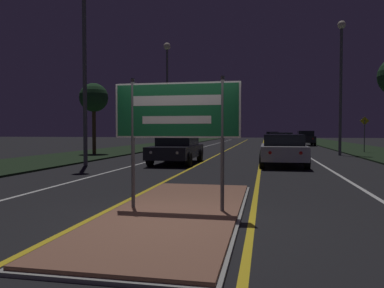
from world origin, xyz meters
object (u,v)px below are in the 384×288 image
at_px(car_receding_2, 305,138).
at_px(highway_sign, 177,115).
at_px(car_receding_1, 281,141).
at_px(streetlight_right_near, 341,69).
at_px(car_approaching_0, 177,149).
at_px(streetlight_left_near, 84,5).
at_px(car_receding_0, 283,149).
at_px(warning_sign, 365,131).
at_px(streetlight_left_far, 167,76).
at_px(car_receding_3, 272,137).

bearing_deg(car_receding_2, highway_sign, -99.61).
distance_m(highway_sign, car_receding_1, 24.00).
xyz_separation_m(highway_sign, car_receding_2, (5.79, 34.16, -1.04)).
bearing_deg(streetlight_right_near, car_approaching_0, -138.70).
relative_size(streetlight_left_near, streetlight_right_near, 1.21).
bearing_deg(car_receding_2, car_receding_1, -105.75).
xyz_separation_m(highway_sign, streetlight_left_near, (-6.25, 8.64, 5.24)).
height_order(streetlight_right_near, car_receding_1, streetlight_right_near).
distance_m(car_receding_0, car_receding_1, 13.60).
height_order(highway_sign, car_receding_0, highway_sign).
bearing_deg(car_receding_2, warning_sign, -78.68).
bearing_deg(streetlight_left_far, highway_sign, -74.73).
relative_size(streetlight_right_near, car_receding_2, 2.00).
distance_m(car_receding_0, warning_sign, 12.39).
relative_size(streetlight_right_near, car_approaching_0, 1.83).
xyz_separation_m(highway_sign, warning_sign, (8.42, 21.02, -0.29)).
height_order(car_receding_0, car_receding_1, car_receding_1).
distance_m(streetlight_left_far, streetlight_right_near, 14.07).
xyz_separation_m(car_receding_0, car_receding_2, (3.38, 23.95, 0.07)).
bearing_deg(highway_sign, car_receding_0, 76.73).
bearing_deg(car_receding_2, streetlight_right_near, -88.14).
relative_size(streetlight_right_near, car_receding_3, 2.03).
height_order(car_receding_3, warning_sign, warning_sign).
xyz_separation_m(car_receding_2, car_approaching_0, (-8.29, -23.61, -0.13)).
distance_m(car_receding_2, car_approaching_0, 25.02).
relative_size(streetlight_left_far, car_receding_1, 1.93).
xyz_separation_m(streetlight_right_near, warning_sign, (2.11, 2.73, -3.89)).
distance_m(streetlight_right_near, car_approaching_0, 12.66).
distance_m(car_receding_0, car_receding_3, 35.33).
bearing_deg(streetlight_left_near, car_receding_3, 76.54).
distance_m(streetlight_right_near, warning_sign, 5.20).
height_order(car_receding_1, car_receding_3, car_receding_3).
height_order(streetlight_left_near, warning_sign, streetlight_left_near).
bearing_deg(streetlight_right_near, streetlight_left_near, -142.43).
bearing_deg(highway_sign, streetlight_right_near, 70.99).
xyz_separation_m(streetlight_left_far, warning_sign, (14.96, -2.97, -4.61)).
height_order(highway_sign, car_receding_3, highway_sign).
bearing_deg(car_receding_0, warning_sign, 60.93).
distance_m(streetlight_right_near, car_receding_1, 8.02).
relative_size(streetlight_left_far, car_receding_2, 2.12).
height_order(streetlight_left_far, car_receding_3, streetlight_left_far).
relative_size(streetlight_left_far, car_receding_0, 2.12).
distance_m(streetlight_left_near, car_approaching_0, 7.66).
bearing_deg(car_approaching_0, car_receding_3, 81.72).
bearing_deg(car_receding_3, highway_sign, -93.25).
xyz_separation_m(car_receding_1, car_receding_3, (-0.28, 21.74, 0.01)).
distance_m(streetlight_left_far, warning_sign, 15.94).
xyz_separation_m(highway_sign, streetlight_left_far, (-6.55, 23.99, 4.32)).
height_order(streetlight_left_far, warning_sign, streetlight_left_far).
bearing_deg(car_receding_0, car_receding_2, 81.97).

